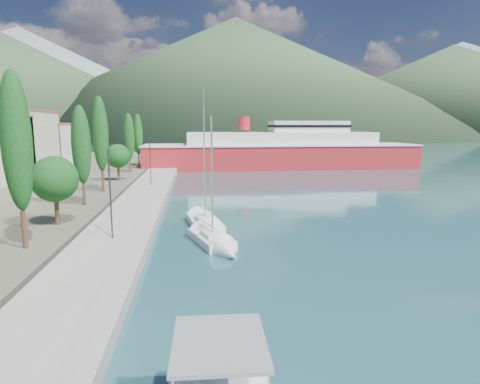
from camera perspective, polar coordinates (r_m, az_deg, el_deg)
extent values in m
plane|color=#214E55|center=(135.53, -5.16, 5.75)|extent=(1400.00, 1400.00, 0.00)
cube|color=gray|center=(42.37, -14.10, -1.75)|extent=(5.00, 88.00, 0.80)
cone|color=slate|center=(684.69, -28.54, 13.80)|extent=(640.00, 640.00, 150.00)
cone|color=slate|center=(704.96, 0.27, 15.97)|extent=(760.00, 760.00, 180.00)
cone|color=slate|center=(749.37, 28.65, 12.93)|extent=(640.00, 640.00, 140.00)
cone|color=#324A2E|center=(420.38, -0.63, 16.03)|extent=(480.00, 480.00, 115.00)
cone|color=#324A2E|center=(476.36, 27.75, 12.69)|extent=(420.00, 420.00, 90.00)
cube|color=beige|center=(75.89, -28.92, 6.18)|extent=(9.00, 13.00, 10.00)
cube|color=#9E5138|center=(75.89, -29.23, 10.06)|extent=(9.20, 13.20, 0.30)
cube|color=silver|center=(86.21, -26.12, 5.96)|extent=(9.00, 10.00, 8.00)
cube|color=#9E5138|center=(86.13, -26.31, 8.71)|extent=(9.20, 10.20, 0.30)
cylinder|color=#47301E|center=(28.75, -28.32, -4.71)|extent=(0.30, 0.30, 2.43)
ellipsoid|color=#144517|center=(28.03, -29.19, 6.31)|extent=(1.80, 1.80, 8.60)
cylinder|color=#47301E|center=(34.39, -24.59, -2.47)|extent=(0.36, 0.36, 2.21)
sphere|color=#144517|center=(34.00, -24.87, 1.70)|extent=(3.54, 3.54, 3.54)
cylinder|color=#47301E|center=(41.93, -21.26, -0.34)|extent=(0.30, 0.30, 2.12)
ellipsoid|color=#144517|center=(41.45, -21.66, 6.24)|extent=(1.80, 1.80, 7.51)
cylinder|color=#47301E|center=(49.87, -18.91, 1.43)|extent=(0.30, 0.30, 2.44)
ellipsoid|color=#144517|center=(49.47, -19.25, 7.81)|extent=(1.80, 1.80, 8.66)
cylinder|color=#47301E|center=(59.63, -16.88, 2.59)|extent=(0.36, 0.36, 2.12)
sphere|color=#144517|center=(59.41, -16.99, 4.90)|extent=(3.39, 3.39, 3.39)
cylinder|color=#47301E|center=(70.25, -15.33, 3.64)|extent=(0.30, 0.30, 2.17)
ellipsoid|color=#144517|center=(69.97, -15.51, 7.66)|extent=(1.80, 1.80, 7.69)
cylinder|color=#47301E|center=(81.02, -14.18, 4.41)|extent=(0.30, 0.30, 2.21)
ellipsoid|color=#144517|center=(80.77, -14.32, 7.96)|extent=(1.80, 1.80, 7.83)
cylinder|color=#2D2D33|center=(28.28, -17.97, -0.35)|extent=(0.12, 0.12, 6.00)
cube|color=#2D2D33|center=(28.20, -18.17, 5.75)|extent=(0.15, 0.50, 0.12)
cylinder|color=#2D2D33|center=(53.34, -12.64, 4.22)|extent=(0.12, 0.12, 6.00)
cube|color=#2D2D33|center=(53.41, -12.73, 7.45)|extent=(0.15, 0.50, 0.12)
cube|color=slate|center=(11.23, -2.95, -20.57)|extent=(2.55, 2.99, 0.11)
cube|color=silver|center=(29.19, -4.14, -6.83)|extent=(3.45, 5.38, 0.80)
cube|color=silver|center=(28.74, -3.93, -5.98)|extent=(1.77, 2.28, 0.31)
cylinder|color=silver|center=(27.94, -4.02, 2.13)|extent=(0.12, 0.12, 8.44)
cone|color=silver|center=(26.33, -1.74, -8.62)|extent=(2.65, 2.84, 2.04)
cube|color=silver|center=(33.82, -5.09, -4.55)|extent=(3.20, 6.46, 0.87)
cube|color=silver|center=(33.29, -4.97, -3.74)|extent=(1.72, 2.66, 0.34)
cylinder|color=silver|center=(32.52, -5.09, 5.19)|extent=(0.12, 0.12, 10.66)
cone|color=silver|center=(30.07, -3.66, -6.30)|extent=(2.67, 3.21, 2.23)
cube|color=#AA2026|center=(81.75, 5.74, 4.86)|extent=(53.99, 11.32, 5.21)
cube|color=silver|center=(81.59, 5.77, 6.69)|extent=(54.37, 11.66, 0.28)
cube|color=silver|center=(81.55, 5.78, 7.47)|extent=(37.26, 9.38, 2.79)
cube|color=silver|center=(82.89, 9.63, 9.15)|extent=(15.13, 6.97, 2.23)
cylinder|color=#AA2026|center=(80.23, 0.55, 9.75)|extent=(2.42, 2.42, 2.60)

